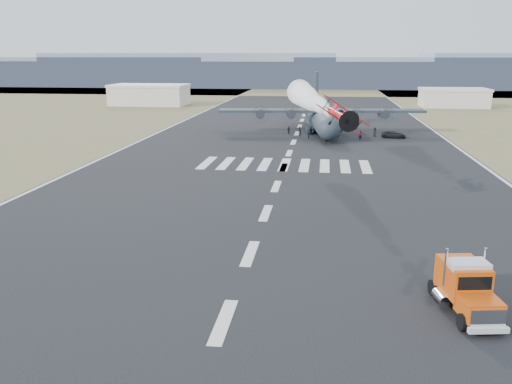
% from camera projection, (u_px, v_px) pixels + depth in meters
% --- Properties ---
extents(ground, '(500.00, 500.00, 0.00)m').
position_uv_depth(ground, '(223.00, 322.00, 33.62)').
color(ground, black).
rests_on(ground, ground).
extents(scrub_far, '(500.00, 80.00, 0.00)m').
position_uv_depth(scrub_far, '(314.00, 90.00, 254.76)').
color(scrub_far, olive).
rests_on(scrub_far, ground).
extents(runway_markings, '(60.00, 260.00, 0.01)m').
position_uv_depth(runway_markings, '(289.00, 153.00, 91.31)').
color(runway_markings, silver).
rests_on(runway_markings, ground).
extents(ridge_seg_b, '(150.00, 50.00, 15.00)m').
position_uv_depth(ridge_seg_b, '(78.00, 71.00, 297.78)').
color(ridge_seg_b, slate).
rests_on(ridge_seg_b, ground).
extents(ridge_seg_c, '(150.00, 50.00, 17.00)m').
position_uv_depth(ridge_seg_c, '(194.00, 70.00, 289.52)').
color(ridge_seg_c, slate).
rests_on(ridge_seg_c, ground).
extents(ridge_seg_d, '(150.00, 50.00, 13.00)m').
position_uv_depth(ridge_seg_d, '(315.00, 74.00, 282.00)').
color(ridge_seg_d, slate).
rests_on(ridge_seg_d, ground).
extents(ridge_seg_e, '(150.00, 50.00, 15.00)m').
position_uv_depth(ridge_seg_e, '(445.00, 72.00, 273.75)').
color(ridge_seg_e, slate).
rests_on(ridge_seg_e, ground).
extents(hangar_left, '(24.50, 14.50, 6.70)m').
position_uv_depth(hangar_left, '(150.00, 95.00, 178.60)').
color(hangar_left, beige).
rests_on(hangar_left, ground).
extents(hangar_right, '(20.50, 12.50, 5.90)m').
position_uv_depth(hangar_right, '(454.00, 97.00, 171.43)').
color(hangar_right, beige).
rests_on(hangar_right, ground).
extents(semi_truck, '(3.58, 7.91, 3.48)m').
position_uv_depth(semi_truck, '(466.00, 287.00, 34.57)').
color(semi_truck, black).
rests_on(semi_truck, ground).
extents(aerobatic_biplane, '(5.11, 5.47, 4.42)m').
position_uv_depth(aerobatic_biplane, '(340.00, 115.00, 54.31)').
color(aerobatic_biplane, '#B71A0C').
extents(smoke_trail, '(6.93, 27.03, 3.73)m').
position_uv_depth(smoke_trail, '(306.00, 97.00, 76.20)').
color(smoke_trail, white).
extents(transport_aircraft, '(42.85, 35.19, 12.36)m').
position_uv_depth(transport_aircraft, '(320.00, 117.00, 115.27)').
color(transport_aircraft, '#222B34').
rests_on(transport_aircraft, ground).
extents(support_vehicle, '(5.08, 2.85, 1.34)m').
position_uv_depth(support_vehicle, '(394.00, 135.00, 107.86)').
color(support_vehicle, black).
rests_on(support_vehicle, ground).
extents(crew_a, '(0.86, 0.81, 1.87)m').
position_uv_depth(crew_a, '(360.00, 135.00, 105.04)').
color(crew_a, black).
rests_on(crew_a, ground).
extents(crew_b, '(0.57, 0.91, 1.84)m').
position_uv_depth(crew_b, '(299.00, 131.00, 110.72)').
color(crew_b, black).
rests_on(crew_b, ground).
extents(crew_c, '(1.20, 0.76, 1.73)m').
position_uv_depth(crew_c, '(337.00, 135.00, 105.52)').
color(crew_c, black).
rests_on(crew_c, ground).
extents(crew_d, '(1.00, 1.06, 1.64)m').
position_uv_depth(crew_d, '(289.00, 130.00, 113.19)').
color(crew_d, black).
rests_on(crew_d, ground).
extents(crew_e, '(0.92, 1.07, 1.87)m').
position_uv_depth(crew_e, '(375.00, 132.00, 109.77)').
color(crew_e, black).
rests_on(crew_e, ground).
extents(crew_f, '(1.36, 1.60, 1.73)m').
position_uv_depth(crew_f, '(311.00, 131.00, 112.00)').
color(crew_f, black).
rests_on(crew_f, ground).
extents(crew_g, '(0.58, 0.69, 1.80)m').
position_uv_depth(crew_g, '(308.00, 134.00, 106.89)').
color(crew_g, black).
rests_on(crew_g, ground).
extents(crew_h, '(0.94, 0.63, 1.86)m').
position_uv_depth(crew_h, '(323.00, 131.00, 110.36)').
color(crew_h, black).
rests_on(crew_h, ground).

